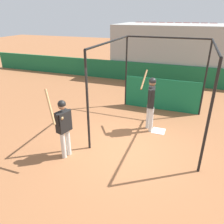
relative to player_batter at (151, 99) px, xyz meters
name	(u,v)px	position (x,y,z in m)	size (l,w,h in m)	color
ground_plane	(125,148)	(-0.43, -1.43, -1.17)	(60.00, 60.00, 0.00)	#935B38
outfield_wall	(162,74)	(-0.43, 5.80, -0.60)	(24.00, 0.12, 1.14)	#196038
bleacher_section	(168,51)	(-0.43, 7.86, 0.43)	(6.50, 4.00, 3.22)	#9E9E99
batting_cage	(160,85)	(0.11, 1.22, 0.14)	(3.23, 3.82, 2.99)	black
home_plate	(159,131)	(0.36, -0.01, -1.16)	(0.44, 0.44, 0.02)	white
player_batter	(151,99)	(0.00, 0.00, 0.00)	(0.52, 0.87, 2.02)	silver
player_waiting	(63,124)	(-1.92, -2.41, -0.12)	(0.51, 0.80, 2.08)	silver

